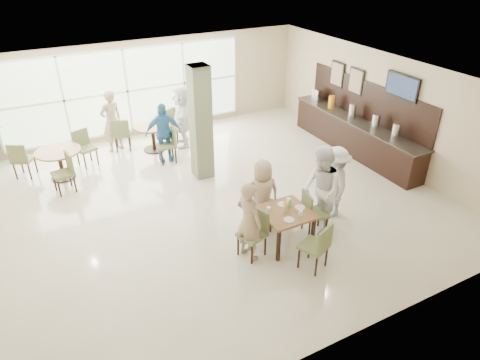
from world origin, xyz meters
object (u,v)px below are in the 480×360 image
round_table_right (153,132)px  main_table (285,216)px  adult_a (163,133)px  teen_standing (335,182)px  teen_left (249,221)px  adult_b (181,117)px  round_table_left (59,157)px  teen_far (262,194)px  buffet_counter (355,133)px  teen_right (320,190)px  adult_standing (112,121)px

round_table_right → main_table: bearing=-80.2°
adult_a → teen_standing: bearing=-53.7°
teen_left → teen_standing: teen_left is taller
main_table → adult_b: 5.29m
round_table_left → round_table_right: bearing=11.1°
teen_far → adult_a: bearing=-69.9°
buffet_counter → teen_right: buffet_counter is taller
teen_left → adult_standing: size_ratio=0.91×
main_table → teen_far: 0.77m
teen_far → teen_right: bearing=152.9°
adult_b → round_table_right: bearing=-75.9°
teen_left → teen_right: bearing=-103.0°
round_table_left → teen_right: bearing=-47.7°
round_table_left → main_table: bearing=-54.4°
main_table → adult_standing: adult_standing is taller
round_table_left → teen_far: 5.31m
round_table_left → adult_a: bearing=-6.2°
teen_left → teen_far: size_ratio=1.07×
main_table → adult_standing: size_ratio=0.52×
main_table → adult_a: adult_a is taller
round_table_left → adult_a: (2.60, -0.28, 0.23)m
teen_far → adult_b: adult_b is taller
teen_standing → adult_standing: 6.40m
round_table_left → adult_standing: 1.87m
teen_left → teen_right: teen_right is taller
teen_standing → adult_a: bearing=-125.1°
adult_a → teen_left: bearing=-82.4°
round_table_left → adult_b: bearing=7.4°
teen_right → round_table_left: bearing=-117.5°
teen_standing → teen_left: bearing=-54.4°
teen_right → adult_a: teen_right is taller
round_table_left → adult_a: 2.62m
teen_far → teen_standing: bearing=175.4°
main_table → adult_b: size_ratio=0.53×
main_table → adult_a: bearing=100.7°
main_table → round_table_left: (-3.46, 4.84, -0.08)m
adult_standing → buffet_counter: bearing=132.5°
teen_far → buffet_counter: bearing=-147.0°
round_table_right → adult_b: 0.91m
buffet_counter → teen_standing: size_ratio=2.97×
teen_right → adult_standing: 6.37m
round_table_right → buffet_counter: (4.93, -2.70, -0.00)m
buffet_counter → adult_standing: size_ratio=2.68×
round_table_right → teen_left: bearing=-88.7°
teen_standing → round_table_left: bearing=-106.4°
main_table → adult_b: bearing=90.7°
teen_right → adult_a: 4.79m
teen_left → teen_right: 1.67m
main_table → teen_left: teen_left is taller
teen_far → teen_left: bearing=54.6°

